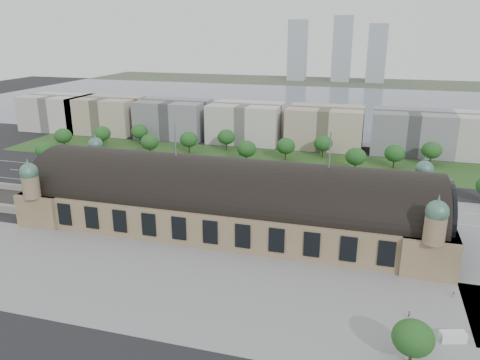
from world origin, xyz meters
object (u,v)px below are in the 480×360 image
(traffic_car_0, at_px, (49,173))
(van_south, at_px, (451,337))
(bus_mid, at_px, (232,196))
(traffic_car_5, at_px, (381,197))
(parked_car_5, at_px, (199,200))
(bus_west, at_px, (241,197))
(parked_car_0, at_px, (75,187))
(pedestrian_0, at_px, (454,295))
(parked_car_3, at_px, (128,193))
(traffic_car_6, at_px, (444,219))
(pedestrian_1, at_px, (409,314))
(petrol_station, at_px, (168,161))
(parked_car_4, at_px, (180,195))
(parked_car_1, at_px, (133,192))
(traffic_car_3, at_px, (216,182))
(traffic_car_1, at_px, (103,175))
(parked_car_2, at_px, (159,195))
(parked_car_6, at_px, (166,193))
(bus_east, at_px, (333,202))

(traffic_car_0, xyz_separation_m, van_south, (176.06, -86.22, 0.55))
(bus_mid, bearing_deg, traffic_car_5, -69.54)
(parked_car_5, height_order, bus_west, bus_west)
(parked_car_0, distance_m, pedestrian_0, 160.79)
(traffic_car_0, xyz_separation_m, bus_mid, (99.24, -10.10, 1.13))
(traffic_car_0, xyz_separation_m, parked_car_3, (53.22, -16.10, 0.14))
(traffic_car_5, distance_m, parked_car_3, 109.86)
(traffic_car_6, height_order, pedestrian_1, pedestrian_1)
(pedestrian_1, bearing_deg, traffic_car_0, 91.55)
(petrol_station, distance_m, parked_car_4, 46.81)
(parked_car_1, bearing_deg, traffic_car_5, 62.77)
(bus_mid, bearing_deg, bus_west, -86.60)
(traffic_car_0, bearing_deg, parked_car_0, 56.90)
(traffic_car_0, distance_m, traffic_car_6, 183.58)
(traffic_car_3, distance_m, parked_car_4, 23.14)
(parked_car_0, height_order, pedestrian_1, pedestrian_1)
(traffic_car_3, relative_size, bus_west, 0.43)
(van_south, bearing_deg, bus_west, 116.93)
(petrol_station, height_order, pedestrian_0, petrol_station)
(petrol_station, distance_m, traffic_car_1, 34.18)
(traffic_car_3, relative_size, van_south, 0.88)
(parked_car_3, xyz_separation_m, parked_car_4, (22.98, 4.00, -0.06))
(bus_west, bearing_deg, pedestrian_0, -127.40)
(parked_car_2, relative_size, van_south, 0.82)
(parked_car_6, xyz_separation_m, pedestrian_1, (97.45, -66.77, 0.09))
(petrol_station, bearing_deg, parked_car_1, -86.16)
(traffic_car_5, bearing_deg, bus_east, 127.27)
(traffic_car_6, bearing_deg, parked_car_6, -80.72)
(bus_west, bearing_deg, traffic_car_3, 42.08)
(van_south, bearing_deg, traffic_car_1, 131.91)
(parked_car_4, bearing_deg, parked_car_0, -118.40)
(parked_car_3, bearing_deg, bus_mid, 67.32)
(parked_car_5, xyz_separation_m, pedestrian_0, (92.61, -49.60, 0.15))
(parked_car_5, xyz_separation_m, van_south, (89.41, -70.11, 0.55))
(parked_car_5, height_order, pedestrian_0, pedestrian_0)
(bus_east, relative_size, van_south, 2.06)
(petrol_station, relative_size, traffic_car_3, 2.53)
(traffic_car_1, relative_size, pedestrian_1, 2.25)
(traffic_car_0, height_order, parked_car_6, parked_car_6)
(parked_car_0, height_order, parked_car_1, parked_car_1)
(parked_car_6, height_order, bus_east, bus_east)
(bus_west, bearing_deg, traffic_car_6, -90.48)
(traffic_car_6, height_order, pedestrian_0, pedestrian_0)
(bus_west, bearing_deg, parked_car_4, 93.04)
(traffic_car_3, bearing_deg, parked_car_5, -179.61)
(petrol_station, height_order, traffic_car_6, petrol_station)
(traffic_car_1, relative_size, parked_car_4, 0.89)
(parked_car_4, distance_m, bus_east, 65.52)
(traffic_car_3, height_order, bus_east, bus_east)
(parked_car_0, distance_m, parked_car_1, 29.01)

